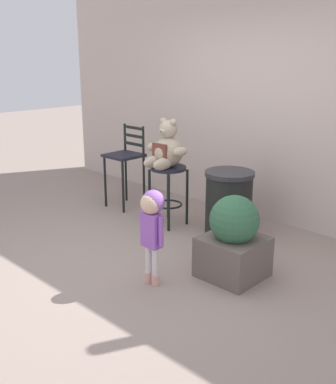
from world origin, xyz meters
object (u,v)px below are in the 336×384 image
object	(u,v)px
child_walking	(152,217)
trash_bin	(229,202)
bar_chair_empty	(126,159)
teddy_bear	(167,149)
planter_with_shrub	(234,240)
bar_stool_with_teddy	(168,183)

from	to	relation	value
child_walking	trash_bin	bearing A→B (deg)	6.65
trash_bin	bar_chair_empty	bearing A→B (deg)	-173.77
bar_chair_empty	child_walking	bearing A→B (deg)	-35.06
teddy_bear	planter_with_shrub	bearing A→B (deg)	-21.23
bar_stool_with_teddy	trash_bin	size ratio (longest dim) A/B	0.99
child_walking	planter_with_shrub	world-z (taller)	child_walking
teddy_bear	child_walking	world-z (taller)	teddy_bear
bar_chair_empty	planter_with_shrub	size ratio (longest dim) A/B	1.39
child_walking	bar_chair_empty	distance (m)	2.25
bar_chair_empty	planter_with_shrub	bearing A→B (deg)	-16.57
bar_chair_empty	planter_with_shrub	xyz separation A→B (m)	(2.26, -0.67, -0.28)
trash_bin	planter_with_shrub	xyz separation A→B (m)	(0.70, -0.84, -0.01)
child_walking	planter_with_shrub	size ratio (longest dim) A/B	1.12
bar_stool_with_teddy	child_walking	distance (m)	1.52
bar_stool_with_teddy	trash_bin	xyz separation A→B (m)	(0.68, 0.28, -0.16)
trash_bin	teddy_bear	bearing A→B (deg)	-155.22
planter_with_shrub	child_walking	bearing A→B (deg)	-124.53
bar_stool_with_teddy	child_walking	bearing A→B (deg)	-51.21
child_walking	trash_bin	size ratio (longest dim) A/B	1.20
trash_bin	child_walking	bearing A→B (deg)	-79.51
teddy_bear	planter_with_shrub	xyz separation A→B (m)	(1.37, -0.53, -0.56)
bar_stool_with_teddy	trash_bin	world-z (taller)	trash_bin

